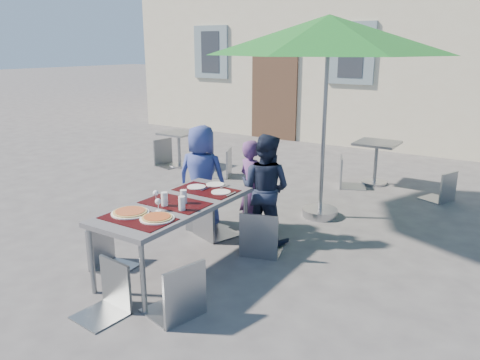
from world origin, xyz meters
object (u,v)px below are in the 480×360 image
Objects in this scene: bg_chair_r_1 at (445,168)px; child_1 at (252,188)px; pizza_near_left at (130,212)px; chair_1 at (210,191)px; pizza_near_right at (157,218)px; cafe_table_1 at (376,155)px; bg_chair_l_0 at (165,136)px; child_2 at (265,189)px; chair_2 at (261,207)px; dining_table at (175,208)px; patio_umbrella at (329,36)px; cafe_table_0 at (179,144)px; bg_chair_r_0 at (223,146)px; bg_chair_l_1 at (348,154)px; chair_4 at (177,256)px; chair_5 at (105,259)px; chair_0 at (203,191)px; child_0 at (202,177)px; chair_3 at (105,223)px.

child_1 is at bearing -123.35° from bg_chair_r_1.
chair_1 is (-0.05, 1.40, -0.16)m from pizza_near_left.
pizza_near_right is 0.44× the size of cafe_table_1.
bg_chair_l_0 is at bearing -173.55° from bg_chair_r_1.
child_2 is 1.48× the size of bg_chair_r_1.
chair_2 is (0.76, 1.27, -0.17)m from pizza_near_left.
child_2 is at bearing 70.72° from dining_table.
patio_umbrella is at bearing 73.86° from pizza_near_left.
child_2 reaches higher than cafe_table_0.
pizza_near_left is 0.54× the size of cafe_table_0.
bg_chair_r_0 is at bearing 156.71° from patio_umbrella.
dining_table reaches higher than cafe_table_1.
pizza_near_left is at bearing -97.79° from bg_chair_l_1.
chair_4 reaches higher than cafe_table_0.
chair_4 is 1.02× the size of bg_chair_l_1.
cafe_table_1 is at bearing -76.32° from child_1.
chair_5 reaches higher than bg_chair_r_1.
dining_table is 2.03× the size of chair_5.
chair_0 reaches higher than chair_5.
chair_1 is 1.02× the size of chair_4.
chair_1 is (-0.63, -0.28, -0.07)m from child_2.
child_1 is 0.92× the size of child_2.
bg_chair_r_1 is at bearing 74.09° from chair_4.
cafe_table_1 is (1.21, 3.42, -0.04)m from chair_0.
dining_table is 1.29m from child_0.
patio_umbrella is at bearing 64.22° from chair_3.
chair_1 is at bearing 70.97° from chair_3.
dining_table is 2.46× the size of cafe_table_1.
pizza_near_left is 0.41× the size of bg_chair_r_1.
child_1 is 2.73m from bg_chair_l_1.
chair_0 is at bearing -106.04° from bg_chair_l_1.
bg_chair_r_1 is at bearing 66.74° from chair_2.
chair_4 is at bearing -60.22° from bg_chair_r_0.
chair_2 reaches higher than bg_chair_r_0.
pizza_near_left is at bearing -87.80° from chair_1.
chair_1 is (0.19, -0.10, 0.05)m from chair_0.
bg_chair_r_1 is (1.55, 0.05, -0.05)m from bg_chair_l_1.
child_1 is 2.21m from patio_umbrella.
child_2 reaches higher than chair_2.
chair_5 is at bearing -57.02° from cafe_table_0.
child_2 reaches higher than chair_0.
bg_chair_l_1 is (3.38, 0.44, 0.12)m from cafe_table_0.
chair_1 is 1.05× the size of bg_chair_l_1.
pizza_near_right is 0.34× the size of bg_chair_l_1.
chair_3 is 4.52m from bg_chair_l_1.
patio_umbrella reaches higher than dining_table.
chair_5 is at bearing -42.01° from chair_3.
pizza_near_left is at bearing 104.04° from child_1.
chair_0 is 2.58m from patio_umbrella.
bg_chair_l_0 is at bearing -159.81° from cafe_table_0.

